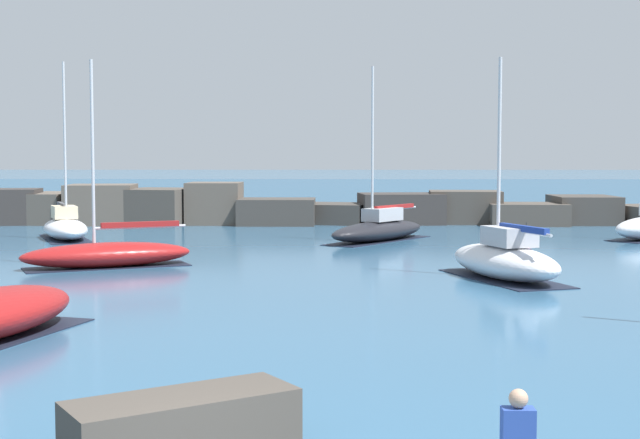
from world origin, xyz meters
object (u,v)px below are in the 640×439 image
(sailboat_moored_4, at_px, (65,227))
(sailboat_moored_6, at_px, (505,259))
(sailboat_moored_3, at_px, (108,254))
(sailboat_moored_5, at_px, (379,229))
(mooring_buoy_orange_near, at_px, (526,232))

(sailboat_moored_4, bearing_deg, sailboat_moored_6, -36.78)
(sailboat_moored_4, bearing_deg, sailboat_moored_3, -65.97)
(sailboat_moored_5, bearing_deg, mooring_buoy_orange_near, 9.75)
(sailboat_moored_6, bearing_deg, sailboat_moored_4, 143.22)
(sailboat_moored_4, relative_size, mooring_buoy_orange_near, 10.71)
(sailboat_moored_4, distance_m, mooring_buoy_orange_near, 23.61)
(sailboat_moored_3, xyz_separation_m, sailboat_moored_4, (-5.17, 11.60, 0.13))
(sailboat_moored_5, relative_size, mooring_buoy_orange_near, 10.33)
(sailboat_moored_3, bearing_deg, sailboat_moored_4, 114.03)
(sailboat_moored_3, xyz_separation_m, mooring_buoy_orange_near, (18.42, 12.24, -0.19))
(sailboat_moored_4, height_order, sailboat_moored_5, sailboat_moored_4)
(sailboat_moored_6, bearing_deg, mooring_buoy_orange_near, 75.46)
(sailboat_moored_4, bearing_deg, sailboat_moored_5, -2.38)
(sailboat_moored_3, distance_m, sailboat_moored_5, 15.37)
(sailboat_moored_5, bearing_deg, sailboat_moored_6, -75.42)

